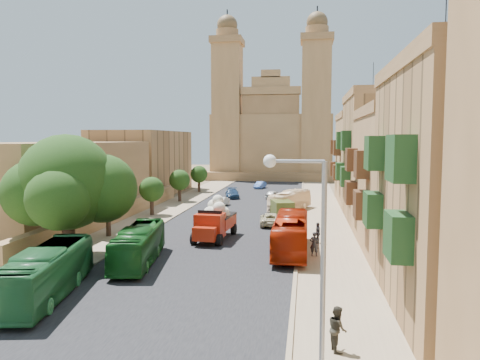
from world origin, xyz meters
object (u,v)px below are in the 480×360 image
(pedestrian_b, at_px, (337,329))
(bus_green_north, at_px, (139,245))
(street_tree_d, at_px, (199,174))
(car_cream, at_px, (271,219))
(ficus_tree, at_px, (68,186))
(car_blue_b, at_px, (260,185))
(bus_red_east, at_px, (291,234))
(car_dkblue, at_px, (232,193))
(olive_pickup, at_px, (281,209))
(car_white_a, at_px, (221,202))
(bus_green_south, at_px, (47,273))
(street_tree_a, at_px, (108,200))
(street_tree_b, at_px, (152,190))
(pedestrian_a, at_px, (314,244))
(red_truck, at_px, (215,220))
(street_tree_c, at_px, (180,180))
(car_blue_a, at_px, (217,216))
(bus_cream_east, at_px, (290,201))
(streetlamp, at_px, (309,245))
(car_white_b, at_px, (273,194))
(pedestrian_c, at_px, (318,233))

(pedestrian_b, bearing_deg, bus_green_north, 34.00)
(street_tree_d, xyz_separation_m, car_cream, (14.09, -28.64, -2.26))
(ficus_tree, xyz_separation_m, car_blue_b, (8.92, 50.88, -4.77))
(bus_red_east, bearing_deg, car_dkblue, -73.14)
(olive_pickup, xyz_separation_m, car_cream, (-0.81, -5.14, -0.30))
(car_white_a, xyz_separation_m, pedestrian_b, (12.33, -40.67, 0.37))
(bus_green_south, bearing_deg, car_dkblue, 75.68)
(ficus_tree, height_order, street_tree_a, ficus_tree)
(street_tree_b, xyz_separation_m, pedestrian_a, (18.26, -16.75, -2.03))
(olive_pickup, xyz_separation_m, pedestrian_b, (4.07, -32.98, 0.00))
(red_truck, bearing_deg, street_tree_c, 112.14)
(street_tree_c, xyz_separation_m, car_cream, (14.09, -16.64, -2.35))
(car_blue_a, height_order, car_blue_b, car_blue_b)
(street_tree_c, bearing_deg, car_white_a, -29.95)
(bus_cream_east, bearing_deg, car_cream, 102.05)
(car_dkblue, relative_size, car_blue_b, 1.30)
(streetlamp, distance_m, car_white_a, 45.79)
(street_tree_b, distance_m, olive_pickup, 15.04)
(street_tree_b, xyz_separation_m, red_truck, (9.75, -11.97, -1.27))
(car_blue_a, height_order, car_white_a, car_blue_a)
(ficus_tree, bearing_deg, street_tree_c, 91.04)
(bus_cream_east, bearing_deg, car_white_a, 3.97)
(street_tree_c, bearing_deg, ficus_tree, -88.96)
(pedestrian_a, bearing_deg, street_tree_d, -56.16)
(car_cream, height_order, car_white_b, car_cream)
(olive_pickup, bearing_deg, car_blue_a, -150.69)
(car_dkblue, distance_m, car_white_b, 6.12)
(pedestrian_a, xyz_separation_m, pedestrian_c, (0.37, 4.44, -0.03))
(bus_green_south, xyz_separation_m, car_blue_a, (4.75, 24.83, -0.80))
(street_tree_d, bearing_deg, car_dkblue, -47.41)
(red_truck, height_order, pedestrian_c, red_truck)
(car_blue_a, distance_m, pedestrian_b, 31.15)
(bus_green_south, xyz_separation_m, car_cream, (10.59, 23.42, -0.76))
(car_blue_b, bearing_deg, pedestrian_a, -67.61)
(car_blue_a, relative_size, pedestrian_a, 1.89)
(pedestrian_b, relative_size, pedestrian_c, 1.06)
(streetlamp, xyz_separation_m, car_white_a, (-11.10, 44.18, -4.63))
(street_tree_b, xyz_separation_m, streetlamp, (17.72, -36.00, 2.25))
(ficus_tree, relative_size, bus_cream_east, 1.03)
(streetlamp, distance_m, car_cream, 31.90)
(bus_green_south, xyz_separation_m, bus_red_east, (13.00, 12.22, 0.07))
(car_blue_b, bearing_deg, olive_pickup, -67.97)
(street_tree_d, bearing_deg, car_blue_b, 35.94)
(street_tree_c, xyz_separation_m, pedestrian_c, (18.63, -24.30, -2.10))
(street_tree_c, distance_m, bus_red_east, 32.40)
(streetlamp, height_order, olive_pickup, streetlamp)
(bus_red_east, xyz_separation_m, car_cream, (-2.41, 11.20, -0.83))
(street_tree_b, xyz_separation_m, pedestrian_c, (18.63, -12.30, -2.06))
(bus_green_south, relative_size, car_blue_b, 2.70)
(car_blue_a, xyz_separation_m, pedestrian_b, (10.70, -29.26, 0.35))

